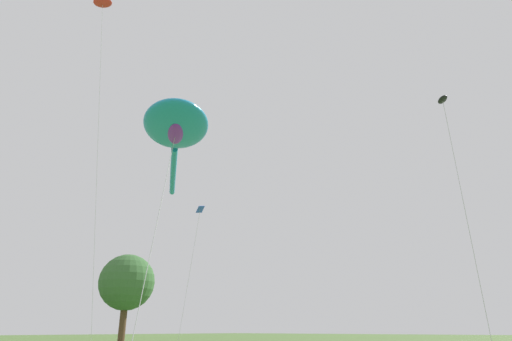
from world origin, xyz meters
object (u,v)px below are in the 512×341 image
(small_kite_stunt_black, at_px, (444,107))
(small_kite_box_yellow, at_px, (103,6))
(small_kite_streamer_purple, at_px, (199,220))
(tree_oak_right, at_px, (127,282))
(big_show_kite, at_px, (176,130))

(small_kite_stunt_black, distance_m, small_kite_box_yellow, 21.93)
(small_kite_streamer_purple, bearing_deg, tree_oak_right, -12.97)
(small_kite_stunt_black, height_order, small_kite_streamer_purple, small_kite_stunt_black)
(small_kite_stunt_black, xyz_separation_m, small_kite_box_yellow, (-6.25, 17.80, 11.18))
(small_kite_stunt_black, relative_size, small_kite_box_yellow, 0.49)
(small_kite_streamer_purple, height_order, small_kite_box_yellow, small_kite_box_yellow)
(small_kite_streamer_purple, relative_size, tree_oak_right, 0.87)
(big_show_kite, xyz_separation_m, small_kite_streamer_purple, (8.69, 7.91, -1.43))
(big_show_kite, height_order, small_kite_box_yellow, small_kite_box_yellow)
(small_kite_stunt_black, relative_size, tree_oak_right, 0.92)
(big_show_kite, distance_m, small_kite_stunt_black, 11.74)
(big_show_kite, height_order, tree_oak_right, tree_oak_right)
(small_kite_stunt_black, relative_size, small_kite_streamer_purple, 1.05)
(big_show_kite, bearing_deg, tree_oak_right, -173.16)
(small_kite_box_yellow, bearing_deg, small_kite_stunt_black, 159.74)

